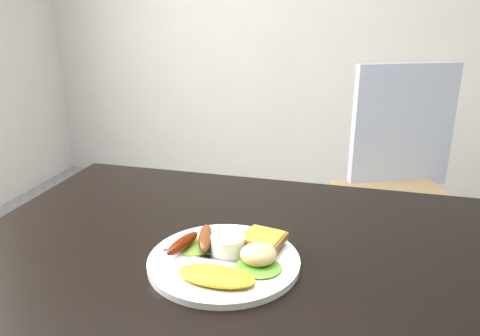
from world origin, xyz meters
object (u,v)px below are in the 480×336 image
dining_chair (399,202)px  plate (224,261)px  dining_table (254,259)px  person (177,176)px

dining_chair → plate: (-0.41, -1.11, 0.31)m
dining_table → person: person is taller
plate → dining_table: bearing=57.4°
dining_table → plate: 0.08m
dining_table → person: bearing=127.6°
dining_chair → person: person is taller
dining_table → dining_chair: dining_table is taller
person → dining_chair: bearing=-133.3°
dining_chair → person: bearing=-163.8°
dining_chair → plate: size_ratio=1.57×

